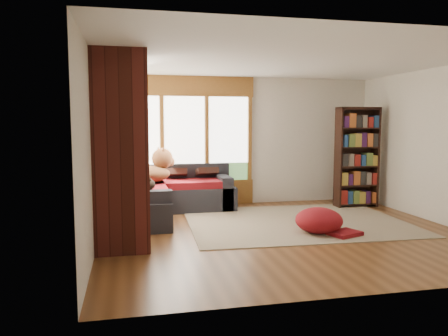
{
  "coord_description": "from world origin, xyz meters",
  "views": [
    {
      "loc": [
        -2.3,
        -6.22,
        1.69
      ],
      "look_at": [
        -0.8,
        0.64,
        0.95
      ],
      "focal_mm": 35.0,
      "sensor_mm": 36.0,
      "label": 1
    }
  ],
  "objects": [
    {
      "name": "floor",
      "position": [
        0.0,
        0.0,
        0.0
      ],
      "size": [
        5.5,
        5.5,
        0.0
      ],
      "primitive_type": "plane",
      "color": "#563218",
      "rests_on": "ground"
    },
    {
      "name": "ceiling",
      "position": [
        0.0,
        0.0,
        2.6
      ],
      "size": [
        5.5,
        5.5,
        0.0
      ],
      "primitive_type": "plane",
      "color": "white"
    },
    {
      "name": "wall_back",
      "position": [
        0.0,
        2.5,
        1.3
      ],
      "size": [
        5.5,
        0.04,
        2.6
      ],
      "primitive_type": "cube",
      "color": "silver",
      "rests_on": "ground"
    },
    {
      "name": "wall_front",
      "position": [
        0.0,
        -2.5,
        1.3
      ],
      "size": [
        5.5,
        0.04,
        2.6
      ],
      "primitive_type": "cube",
      "color": "silver",
      "rests_on": "ground"
    },
    {
      "name": "wall_left",
      "position": [
        -2.75,
        0.0,
        1.3
      ],
      "size": [
        0.04,
        5.0,
        2.6
      ],
      "primitive_type": "cube",
      "color": "silver",
      "rests_on": "ground"
    },
    {
      "name": "wall_right",
      "position": [
        2.75,
        0.0,
        1.3
      ],
      "size": [
        0.04,
        5.0,
        2.6
      ],
      "primitive_type": "cube",
      "color": "silver",
      "rests_on": "ground"
    },
    {
      "name": "windows_back",
      "position": [
        -1.2,
        2.47,
        1.35
      ],
      "size": [
        2.82,
        0.1,
        1.9
      ],
      "color": "brown",
      "rests_on": "wall_back"
    },
    {
      "name": "windows_left",
      "position": [
        -2.72,
        1.2,
        1.35
      ],
      "size": [
        0.1,
        2.62,
        1.9
      ],
      "color": "brown",
      "rests_on": "wall_left"
    },
    {
      "name": "roller_blind",
      "position": [
        -2.69,
        2.03,
        1.75
      ],
      "size": [
        0.03,
        0.72,
        0.9
      ],
      "primitive_type": "cube",
      "color": "#6E8253",
      "rests_on": "wall_left"
    },
    {
      "name": "brick_chimney",
      "position": [
        -2.4,
        -0.35,
        1.3
      ],
      "size": [
        0.7,
        0.7,
        2.6
      ],
      "primitive_type": "cube",
      "color": "#471914",
      "rests_on": "ground"
    },
    {
      "name": "sectional_sofa",
      "position": [
        -1.95,
        1.7,
        0.3
      ],
      "size": [
        2.2,
        2.2,
        0.8
      ],
      "rotation": [
        0.0,
        0.0,
        0.03
      ],
      "color": "black",
      "rests_on": "ground"
    },
    {
      "name": "area_rug",
      "position": [
        0.45,
        0.61,
        0.01
      ],
      "size": [
        3.73,
        2.91,
        0.01
      ],
      "primitive_type": "cube",
      "rotation": [
        0.0,
        0.0,
        -0.04
      ],
      "color": "beige",
      "rests_on": "ground"
    },
    {
      "name": "bookshelf",
      "position": [
        2.14,
        1.66,
        0.99
      ],
      "size": [
        0.85,
        0.28,
        1.98
      ],
      "color": "black",
      "rests_on": "ground"
    },
    {
      "name": "pouf",
      "position": [
        0.52,
        -0.14,
        0.21
      ],
      "size": [
        0.74,
        0.74,
        0.39
      ],
      "primitive_type": "ellipsoid",
      "rotation": [
        0.0,
        0.0,
        0.03
      ],
      "color": "maroon",
      "rests_on": "area_rug"
    },
    {
      "name": "dog_tan",
      "position": [
        -1.94,
        1.79,
        0.82
      ],
      "size": [
        1.13,
        0.91,
        0.56
      ],
      "rotation": [
        0.0,
        0.0,
        0.36
      ],
      "color": "brown",
      "rests_on": "sectional_sofa"
    },
    {
      "name": "dog_brindle",
      "position": [
        -2.15,
        0.88,
        0.75
      ],
      "size": [
        0.59,
        0.83,
        0.42
      ],
      "rotation": [
        0.0,
        0.0,
        1.74
      ],
      "color": "black",
      "rests_on": "sectional_sofa"
    },
    {
      "name": "throw_pillows",
      "position": [
        -1.86,
        1.75,
        0.75
      ],
      "size": [
        1.98,
        1.68,
        0.45
      ],
      "color": "black",
      "rests_on": "sectional_sofa"
    }
  ]
}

